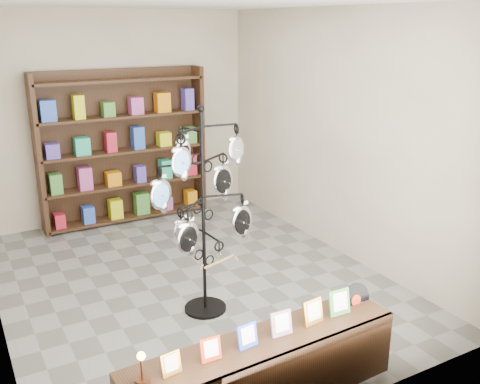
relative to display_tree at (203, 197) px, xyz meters
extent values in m
plane|color=slate|center=(0.14, 0.68, -1.21)|extent=(5.00, 5.00, 0.00)
plane|color=#BDAE99|center=(0.14, 3.18, 0.29)|extent=(4.00, 0.00, 4.00)
plane|color=#BDAE99|center=(0.14, -1.82, 0.29)|extent=(4.00, 0.00, 4.00)
plane|color=#BDAE99|center=(2.14, 0.68, 0.29)|extent=(0.00, 5.00, 5.00)
plane|color=white|center=(0.14, 0.68, 1.79)|extent=(5.00, 5.00, 0.00)
cylinder|color=black|center=(0.00, 0.00, -1.20)|extent=(0.52, 0.52, 0.03)
cylinder|color=black|center=(0.00, 0.00, -0.19)|extent=(0.04, 0.04, 2.04)
sphere|color=black|center=(0.00, 0.00, 0.85)|extent=(0.07, 0.07, 0.07)
ellipsoid|color=silver|center=(-0.05, 0.21, -0.57)|extent=(0.11, 0.06, 0.21)
cube|color=#A27E43|center=(0.02, -0.29, -0.56)|extent=(0.37, 0.14, 0.04)
cube|color=black|center=(-0.21, -1.49, -0.94)|extent=(2.25, 0.55, 0.55)
cube|color=gold|center=(-0.97, -1.52, -0.58)|extent=(0.14, 0.06, 0.16)
cube|color=#B02A0E|center=(-0.67, -1.51, -0.58)|extent=(0.15, 0.06, 0.17)
cube|color=#263FA5|center=(-0.37, -1.50, -0.57)|extent=(0.16, 0.06, 0.18)
cube|color=#E54C33|center=(-0.06, -1.48, -0.57)|extent=(0.17, 0.06, 0.19)
cube|color=gold|center=(0.24, -1.47, -0.56)|extent=(0.18, 0.07, 0.20)
cube|color=#337233|center=(0.52, -1.46, -0.56)|extent=(0.19, 0.07, 0.21)
cylinder|color=black|center=(0.75, -1.40, -0.63)|extent=(0.31, 0.08, 0.30)
cylinder|color=#B02A0E|center=(0.75, -1.40, -0.63)|extent=(0.10, 0.03, 0.10)
cylinder|color=#482514|center=(-1.17, -1.53, -0.64)|extent=(0.10, 0.10, 0.04)
cylinder|color=#482514|center=(-1.17, -1.53, -0.55)|extent=(0.02, 0.02, 0.14)
sphere|color=#FFBF59|center=(-1.17, -1.53, -0.45)|extent=(0.06, 0.06, 0.06)
cube|color=black|center=(0.14, 3.12, -0.11)|extent=(2.40, 0.04, 2.20)
cube|color=black|center=(-1.04, 2.96, -0.11)|extent=(0.06, 0.36, 2.20)
cube|color=black|center=(1.32, 2.96, -0.11)|extent=(0.06, 0.36, 2.20)
cube|color=black|center=(0.14, 2.96, -1.16)|extent=(2.36, 0.36, 0.04)
cube|color=black|center=(0.14, 2.96, -0.66)|extent=(2.36, 0.36, 0.03)
cube|color=black|center=(0.14, 2.96, -0.16)|extent=(2.36, 0.36, 0.04)
cube|color=black|center=(0.14, 2.96, 0.34)|extent=(2.36, 0.36, 0.04)
cube|color=black|center=(0.14, 2.96, 0.84)|extent=(2.36, 0.36, 0.04)
camera|label=1|loc=(-2.06, -4.42, 1.60)|focal=40.00mm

